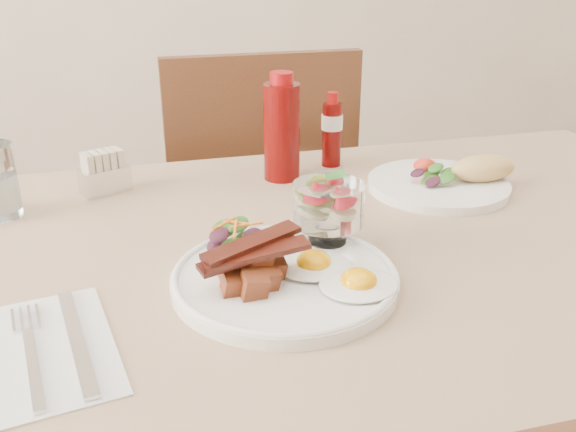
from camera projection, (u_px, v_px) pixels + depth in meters
name	position (u px, v px, depth m)	size (l,w,h in m)	color
table	(350.00, 305.00, 0.92)	(1.33, 0.88, 0.75)	#58301B
chair_far	(255.00, 215.00, 1.56)	(0.42, 0.42, 0.93)	#58301B
main_plate	(285.00, 280.00, 0.79)	(0.28, 0.28, 0.02)	white
fried_eggs	(335.00, 273.00, 0.77)	(0.16, 0.17, 0.03)	white
bacon_potato_pile	(253.00, 266.00, 0.75)	(0.13, 0.09, 0.05)	brown
side_salad	(236.00, 240.00, 0.83)	(0.09, 0.08, 0.04)	#1E5115
fruit_cup	(328.00, 204.00, 0.85)	(0.10, 0.10, 0.10)	white
second_plate	(449.00, 180.00, 1.09)	(0.26, 0.24, 0.06)	white
ketchup_bottle	(282.00, 130.00, 1.11)	(0.07, 0.07, 0.19)	#510504
hot_sauce_bottle	(332.00, 131.00, 1.18)	(0.05, 0.05, 0.14)	#510504
sugar_caddy	(104.00, 174.00, 1.07)	(0.09, 0.07, 0.07)	silver
napkin_cutlery	(55.00, 347.00, 0.67)	(0.16, 0.24, 0.01)	white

